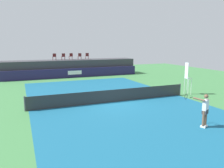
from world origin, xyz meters
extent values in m
plane|color=#3D7A42|center=(0.00, 3.00, 0.00)|extent=(48.00, 48.00, 0.00)
cube|color=#16597A|center=(0.00, 0.00, 0.00)|extent=(12.00, 22.00, 0.00)
cube|color=#231E4C|center=(0.00, 13.50, 0.60)|extent=(18.00, 0.20, 1.20)
cube|color=white|center=(0.19, 13.39, 0.66)|extent=(1.80, 0.02, 0.50)
cube|color=#38383D|center=(0.00, 15.30, 1.10)|extent=(18.00, 2.80, 2.20)
cylinder|color=#561919|center=(-1.85, 15.58, 2.42)|extent=(0.04, 0.04, 0.44)
cylinder|color=#561919|center=(-2.25, 15.59, 2.42)|extent=(0.04, 0.04, 0.44)
cylinder|color=#561919|center=(-1.86, 15.18, 2.42)|extent=(0.04, 0.04, 0.44)
cylinder|color=#561919|center=(-2.26, 15.19, 2.42)|extent=(0.04, 0.04, 0.44)
cube|color=#561919|center=(-2.05, 15.38, 2.66)|extent=(0.45, 0.45, 0.03)
cube|color=#561919|center=(-2.06, 15.18, 2.88)|extent=(0.44, 0.03, 0.42)
cylinder|color=#561919|center=(-0.72, 15.37, 2.42)|extent=(0.04, 0.04, 0.44)
cylinder|color=#561919|center=(-1.12, 15.36, 2.42)|extent=(0.04, 0.04, 0.44)
cylinder|color=#561919|center=(-0.71, 14.96, 2.42)|extent=(0.04, 0.04, 0.44)
cylinder|color=#561919|center=(-1.12, 14.96, 2.42)|extent=(0.04, 0.04, 0.44)
cube|color=#561919|center=(-0.92, 15.16, 2.66)|extent=(0.45, 0.45, 0.03)
cube|color=#561919|center=(-0.91, 14.95, 2.88)|extent=(0.44, 0.03, 0.42)
cylinder|color=#561919|center=(0.36, 15.74, 2.42)|extent=(0.04, 0.04, 0.44)
cylinder|color=#561919|center=(-0.04, 15.70, 2.42)|extent=(0.04, 0.04, 0.44)
cylinder|color=#561919|center=(0.39, 15.34, 2.42)|extent=(0.04, 0.04, 0.44)
cylinder|color=#561919|center=(-0.01, 15.30, 2.42)|extent=(0.04, 0.04, 0.44)
cube|color=#561919|center=(0.17, 15.52, 2.66)|extent=(0.48, 0.48, 0.03)
cube|color=#561919|center=(0.19, 15.31, 2.88)|extent=(0.44, 0.06, 0.42)
cylinder|color=#561919|center=(1.50, 15.25, 2.42)|extent=(0.04, 0.04, 0.44)
cylinder|color=#561919|center=(1.10, 15.27, 2.42)|extent=(0.04, 0.04, 0.44)
cylinder|color=#561919|center=(1.48, 14.85, 2.42)|extent=(0.04, 0.04, 0.44)
cylinder|color=#561919|center=(1.08, 14.87, 2.42)|extent=(0.04, 0.04, 0.44)
cube|color=#561919|center=(1.29, 15.06, 2.66)|extent=(0.46, 0.46, 0.03)
cube|color=#561919|center=(1.28, 14.85, 2.88)|extent=(0.44, 0.05, 0.42)
cylinder|color=#561919|center=(2.60, 15.42, 2.42)|extent=(0.04, 0.04, 0.44)
cylinder|color=#561919|center=(2.20, 15.45, 2.42)|extent=(0.04, 0.04, 0.44)
cylinder|color=#561919|center=(2.57, 15.02, 2.42)|extent=(0.04, 0.04, 0.44)
cylinder|color=#561919|center=(2.16, 15.05, 2.42)|extent=(0.04, 0.04, 0.44)
cube|color=#561919|center=(2.38, 15.23, 2.66)|extent=(0.47, 0.47, 0.03)
cube|color=#561919|center=(2.37, 15.03, 2.88)|extent=(0.44, 0.06, 0.42)
cylinder|color=white|center=(7.20, -0.22, 0.70)|extent=(0.04, 0.04, 1.40)
cylinder|color=white|center=(7.24, 0.18, 0.70)|extent=(0.04, 0.04, 1.40)
cylinder|color=white|center=(6.80, -0.18, 0.70)|extent=(0.04, 0.04, 1.40)
cylinder|color=white|center=(6.84, 0.22, 0.70)|extent=(0.04, 0.04, 1.40)
cube|color=white|center=(7.02, 0.00, 1.41)|extent=(0.48, 0.48, 0.03)
cube|color=white|center=(6.82, 0.02, 2.09)|extent=(0.07, 0.44, 1.33)
cube|color=#2D2D2D|center=(0.00, 0.00, 0.47)|extent=(12.40, 0.02, 0.95)
cylinder|color=#4C4C51|center=(-6.20, 0.00, 0.50)|extent=(0.10, 0.10, 1.00)
cylinder|color=#4C4C51|center=(6.20, 0.00, 0.50)|extent=(0.10, 0.10, 1.00)
cube|color=white|center=(2.56, -6.55, 0.05)|extent=(0.21, 0.29, 0.10)
cylinder|color=brown|center=(2.56, -6.55, 0.51)|extent=(0.14, 0.14, 0.82)
cube|color=white|center=(2.34, -6.64, 0.05)|extent=(0.21, 0.29, 0.10)
cylinder|color=brown|center=(2.34, -6.64, 0.51)|extent=(0.14, 0.14, 0.82)
cube|color=#333338|center=(2.45, -6.60, 0.84)|extent=(0.40, 0.33, 0.24)
cube|color=silver|center=(2.45, -6.60, 1.20)|extent=(0.41, 0.32, 0.56)
sphere|color=brown|center=(2.45, -6.60, 1.66)|extent=(0.22, 0.22, 0.22)
cylinder|color=brown|center=(2.67, -6.50, 1.18)|extent=(0.09, 0.09, 0.60)
cylinder|color=brown|center=(2.12, -6.44, 1.50)|extent=(0.32, 0.59, 0.14)
cylinder|color=black|center=(1.96, -6.05, 1.53)|extent=(0.29, 0.15, 0.03)
torus|color=black|center=(1.85, -5.79, 1.53)|extent=(0.29, 0.14, 0.30)
sphere|color=#D8EA33|center=(-1.77, 3.34, 0.04)|extent=(0.07, 0.07, 0.07)
camera|label=1|loc=(-6.30, -15.11, 4.32)|focal=35.87mm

